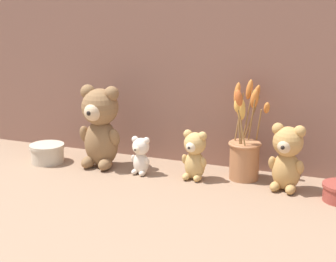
# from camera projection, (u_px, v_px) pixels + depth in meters

# --- Properties ---
(ground_plane) EXTENTS (4.00, 4.00, 0.00)m
(ground_plane) POSITION_uv_depth(u_px,v_px,m) (165.00, 177.00, 1.51)
(ground_plane) COLOR #8E7056
(backdrop_wall) EXTENTS (1.46, 0.02, 0.62)m
(backdrop_wall) POSITION_uv_depth(u_px,v_px,m) (186.00, 64.00, 1.58)
(backdrop_wall) COLOR #845B4C
(backdrop_wall) RESTS_ON ground
(teddy_bear_large) EXTENTS (0.14, 0.13, 0.26)m
(teddy_bear_large) POSITION_uv_depth(u_px,v_px,m) (100.00, 125.00, 1.57)
(teddy_bear_large) COLOR olive
(teddy_bear_large) RESTS_ON ground
(teddy_bear_medium) EXTENTS (0.10, 0.09, 0.19)m
(teddy_bear_medium) POSITION_uv_depth(u_px,v_px,m) (287.00, 156.00, 1.39)
(teddy_bear_medium) COLOR tan
(teddy_bear_medium) RESTS_ON ground
(teddy_bear_small) EXTENTS (0.08, 0.07, 0.15)m
(teddy_bear_small) POSITION_uv_depth(u_px,v_px,m) (195.00, 154.00, 1.48)
(teddy_bear_small) COLOR tan
(teddy_bear_small) RESTS_ON ground
(teddy_bear_tiny) EXTENTS (0.06, 0.06, 0.12)m
(teddy_bear_tiny) POSITION_uv_depth(u_px,v_px,m) (141.00, 155.00, 1.52)
(teddy_bear_tiny) COLOR beige
(teddy_bear_tiny) RESTS_ON ground
(flower_vase) EXTENTS (0.12, 0.13, 0.29)m
(flower_vase) POSITION_uv_depth(u_px,v_px,m) (245.00, 149.00, 1.48)
(flower_vase) COLOR #AD7047
(flower_vase) RESTS_ON ground
(decorative_tin_tall) EXTENTS (0.11, 0.11, 0.06)m
(decorative_tin_tall) POSITION_uv_depth(u_px,v_px,m) (47.00, 153.00, 1.64)
(decorative_tin_tall) COLOR beige
(decorative_tin_tall) RESTS_ON ground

